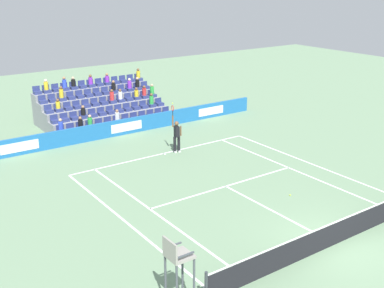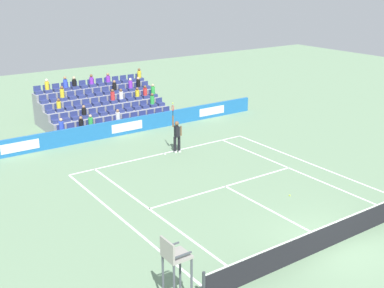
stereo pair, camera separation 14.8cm
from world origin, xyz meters
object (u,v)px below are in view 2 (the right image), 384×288
Objects in this scene: tennis_net at (336,233)px; loose_tennis_ball at (290,195)px; umpire_chair at (175,263)px; tennis_player at (177,135)px.

tennis_net is 4.30m from loose_tennis_ball.
umpire_chair reaches higher than tennis_net.
tennis_net is 6.84m from umpire_chair.
loose_tennis_ball is (-1.69, -3.93, -0.46)m from tennis_net.
tennis_net reaches higher than loose_tennis_ball.
tennis_player is 7.86m from loose_tennis_ball.
tennis_net is 176.03× the size of loose_tennis_ball.
umpire_chair is at bearing -2.40° from tennis_net.
tennis_net is 5.12× the size of umpire_chair.
tennis_net is 11.71m from tennis_player.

